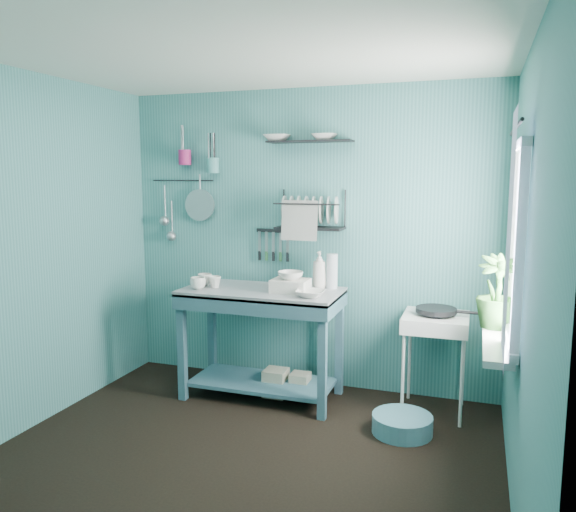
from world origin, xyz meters
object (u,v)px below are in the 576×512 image
(wash_tub, at_px, (290,286))
(storage_tin_small, at_px, (300,385))
(dish_rack, at_px, (310,210))
(potted_plant, at_px, (497,291))
(mug_right, at_px, (205,280))
(colander, at_px, (200,205))
(work_counter, at_px, (262,343))
(soap_bottle, at_px, (319,270))
(frying_pan, at_px, (436,310))
(floor_basin, at_px, (402,424))
(hotplate_stand, at_px, (434,364))
(mug_left, at_px, (198,283))
(mug_mid, at_px, (215,282))
(utensil_cup_teal, at_px, (213,165))
(utensil_cup_magenta, at_px, (185,157))
(water_bottle, at_px, (332,271))
(storage_tin_large, at_px, (276,382))

(wash_tub, bearing_deg, storage_tin_small, 63.43)
(dish_rack, relative_size, potted_plant, 1.18)
(mug_right, distance_m, colander, 0.74)
(work_counter, height_order, storage_tin_small, work_counter)
(soap_bottle, relative_size, frying_pan, 1.00)
(storage_tin_small, bearing_deg, frying_pan, 3.05)
(work_counter, xyz_separation_m, floor_basin, (1.17, -0.30, -0.38))
(hotplate_stand, xyz_separation_m, dish_rack, (-1.03, 0.17, 1.13))
(mug_left, bearing_deg, mug_mid, 45.00)
(wash_tub, xyz_separation_m, storage_tin_small, (0.05, 0.10, -0.84))
(work_counter, relative_size, frying_pan, 4.19)
(mug_left, height_order, hotplate_stand, mug_left)
(frying_pan, bearing_deg, colander, 173.09)
(utensil_cup_teal, xyz_separation_m, floor_basin, (1.75, -0.66, -1.81))
(mug_right, xyz_separation_m, utensil_cup_teal, (-0.08, 0.36, 0.94))
(work_counter, bearing_deg, soap_bottle, 15.80)
(colander, relative_size, storage_tin_small, 1.40)
(mug_right, height_order, colander, colander)
(mug_right, bearing_deg, soap_bottle, 12.26)
(mug_right, bearing_deg, hotplate_stand, 4.21)
(utensil_cup_magenta, bearing_deg, frying_pan, -5.76)
(soap_bottle, height_order, water_bottle, soap_bottle)
(work_counter, distance_m, utensil_cup_magenta, 1.76)
(mug_right, relative_size, water_bottle, 0.44)
(colander, bearing_deg, utensil_cup_teal, -11.26)
(mug_mid, relative_size, utensil_cup_teal, 0.77)
(soap_bottle, xyz_separation_m, utensil_cup_teal, (-1.00, 0.16, 0.83))
(mug_mid, height_order, storage_tin_large, mug_mid)
(work_counter, bearing_deg, mug_mid, 179.31)
(mug_left, relative_size, potted_plant, 0.26)
(soap_bottle, xyz_separation_m, storage_tin_large, (-0.32, -0.15, -0.93))
(wash_tub, height_order, storage_tin_small, wash_tub)
(storage_tin_large, bearing_deg, frying_pan, 3.94)
(dish_rack, xyz_separation_m, storage_tin_large, (-0.21, -0.26, -1.40))
(wash_tub, height_order, frying_pan, wash_tub)
(dish_rack, height_order, floor_basin, dish_rack)
(frying_pan, bearing_deg, potted_plant, -51.94)
(mug_right, bearing_deg, utensil_cup_magenta, 134.92)
(mug_right, relative_size, colander, 0.44)
(soap_bottle, xyz_separation_m, utensil_cup_magenta, (-1.28, 0.16, 0.91))
(mug_right, xyz_separation_m, floor_basin, (1.67, -0.30, -0.87))
(hotplate_stand, distance_m, potted_plant, 0.94)
(potted_plant, bearing_deg, dish_rack, 154.58)
(potted_plant, bearing_deg, frying_pan, 128.06)
(mug_right, distance_m, potted_plant, 2.28)
(mug_left, bearing_deg, floor_basin, -5.00)
(floor_basin, bearing_deg, frying_pan, 68.63)
(mug_mid, bearing_deg, storage_tin_small, 11.63)
(frying_pan, relative_size, potted_plant, 0.64)
(mug_left, bearing_deg, frying_pan, 9.21)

